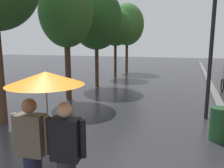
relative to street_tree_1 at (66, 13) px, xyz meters
name	(u,v)px	position (x,y,z in m)	size (l,w,h in m)	color
kerb_strip	(212,88)	(6.22, 4.49, -3.63)	(0.30, 36.00, 0.12)	slate
street_tree_1	(66,13)	(0.00, 0.00, 0.00)	(2.27, 2.27, 5.18)	#473323
street_tree_2	(96,19)	(0.01, 3.11, 0.08)	(2.84, 2.84, 5.47)	#473323
street_tree_3	(115,27)	(-0.20, 6.98, -0.08)	(2.47, 2.47, 4.96)	#473323
street_tree_4	(127,25)	(-0.24, 10.17, 0.37)	(2.86, 2.86, 5.83)	#473323
couple_under_umbrella	(47,122)	(3.22, -5.93, -2.37)	(1.11, 1.05, 2.03)	#1E233D
street_lamp_post	(212,39)	(5.62, -0.83, -1.14)	(0.24, 0.24, 4.38)	black
litter_bin	(219,124)	(5.80, -2.54, -3.27)	(0.44, 0.44, 0.85)	#1E4C28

